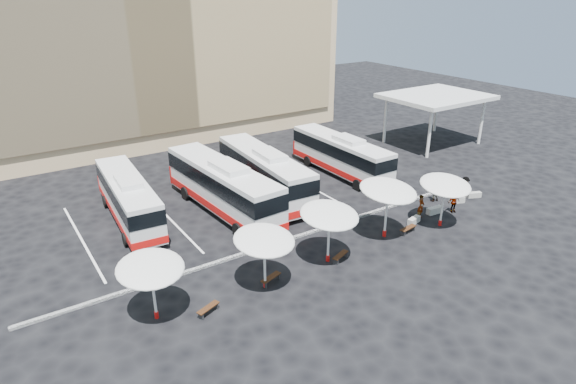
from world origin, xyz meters
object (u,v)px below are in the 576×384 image
wood_bench_1 (271,278)px  wood_bench_3 (408,229)px  conc_bench_1 (435,210)px  passenger_3 (464,188)px  bus_1 (222,185)px  bus_3 (341,154)px  conc_bench_0 (414,220)px  passenger_0 (421,206)px  passenger_2 (454,202)px  sunshade_0 (150,269)px  conc_bench_3 (474,195)px  conc_bench_2 (457,200)px  wood_bench_2 (340,256)px  sunshade_4 (445,185)px  bus_2 (264,171)px  sunshade_2 (329,215)px  wood_bench_0 (208,309)px  sunshade_3 (388,191)px  bus_0 (128,197)px  sunshade_1 (264,240)px  passenger_1 (434,191)px

wood_bench_1 → wood_bench_3: size_ratio=0.99×
conc_bench_1 → passenger_3: passenger_3 is taller
bus_1 → bus_3: bus_1 is taller
conc_bench_0 → passenger_0: bearing=20.7°
bus_3 → conc_bench_0: 10.78m
passenger_2 → sunshade_0: bearing=-166.0°
wood_bench_1 → conc_bench_3: bearing=3.9°
conc_bench_2 → wood_bench_2: bearing=-172.6°
conc_bench_0 → conc_bench_1: size_ratio=0.88×
sunshade_4 → conc_bench_0: size_ratio=3.72×
conc_bench_3 → passenger_2: size_ratio=0.68×
bus_2 → conc_bench_1: size_ratio=9.35×
passenger_2 → sunshade_2: bearing=-164.1°
bus_1 → passenger_0: 14.44m
sunshade_2 → conc_bench_3: (15.64, 1.23, -2.90)m
bus_3 → wood_bench_1: bus_3 is taller
bus_1 → passenger_2: size_ratio=7.76×
wood_bench_0 → conc_bench_1: (18.99, 1.66, -0.07)m
sunshade_3 → passenger_2: bearing=-0.6°
bus_0 → conc_bench_0: size_ratio=9.62×
conc_bench_1 → wood_bench_3: bearing=-164.4°
conc_bench_1 → passenger_2: bearing=-26.2°
sunshade_1 → sunshade_4: sunshade_4 is taller
wood_bench_0 → passenger_0: (17.50, 1.76, 0.58)m
sunshade_3 → passenger_0: size_ratio=2.59×
sunshade_0 → sunshade_3: (15.70, -0.02, 0.40)m
sunshade_1 → sunshade_3: size_ratio=0.89×
wood_bench_2 → conc_bench_1: (10.05, 1.34, -0.08)m
bus_2 → wood_bench_3: bus_2 is taller
sunshade_4 → conc_bench_0: sunshade_4 is taller
wood_bench_0 → passenger_2: passenger_2 is taller
conc_bench_0 → sunshade_3: bearing=-175.2°
sunshade_1 → passenger_1: sunshade_1 is taller
sunshade_2 → wood_bench_3: size_ratio=2.74×
wood_bench_0 → conc_bench_3: conc_bench_3 is taller
sunshade_1 → wood_bench_2: bearing=-1.3°
conc_bench_1 → bus_1: bearing=144.9°
bus_2 → conc_bench_0: 12.10m
sunshade_0 → bus_0: bearing=79.1°
bus_0 → sunshade_0: size_ratio=3.15×
sunshade_0 → bus_3: bearing=27.5°
conc_bench_0 → passenger_3: size_ratio=0.63×
conc_bench_1 → conc_bench_3: conc_bench_1 is taller
sunshade_4 → bus_3: bearing=87.3°
wood_bench_2 → wood_bench_3: bearing=2.1°
bus_2 → conc_bench_3: bearing=-32.0°
wood_bench_1 → passenger_0: (13.39, 1.18, 0.57)m
wood_bench_1 → conc_bench_3: 19.83m
passenger_0 → sunshade_4: bearing=-104.3°
conc_bench_0 → conc_bench_2: 5.44m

